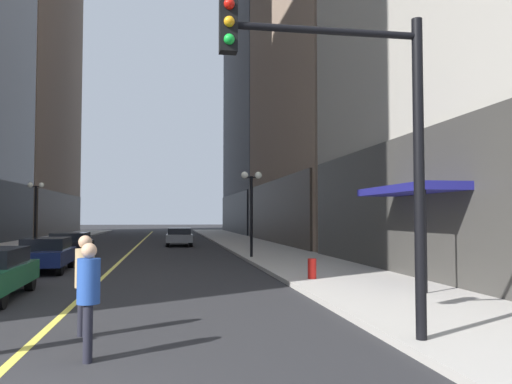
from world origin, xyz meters
The scene contains 14 objects.
ground_plane centered at (0.00, 35.00, 0.00)m, with size 200.00×200.00×0.00m, color #262628.
sidewalk_left centered at (-8.25, 35.00, 0.07)m, with size 4.50×78.00×0.15m, color #ADA8A0.
sidewalk_right centered at (8.25, 35.00, 0.07)m, with size 4.50×78.00×0.15m, color #ADA8A0.
lane_centre_stripe centered at (0.00, 35.00, 0.00)m, with size 0.16×70.00×0.01m, color #E5D64C.
storefront_awning_right centered at (9.69, 9.16, 2.98)m, with size 1.60×4.87×3.12m.
car_navy centered at (-2.47, 15.64, 0.72)m, with size 1.93×4.23×1.32m.
car_black centered at (-2.80, 22.52, 0.72)m, with size 1.91×4.39×1.32m.
car_grey centered at (3.09, 32.99, 0.72)m, with size 1.96×4.66×1.32m.
pedestrian_in_tan_trench centered at (0.80, 3.92, 1.07)m, with size 0.48×0.48×1.82m.
pedestrian_in_blue_hoodie centered at (1.11, 2.25, 1.04)m, with size 0.39×0.39×1.77m.
traffic_light_near_right centered at (5.35, 2.11, 3.74)m, with size 3.43×0.35×5.65m.
street_lamp_left_far centered at (-6.40, 30.24, 3.26)m, with size 1.06×0.36×4.43m.
street_lamp_right_mid centered at (6.40, 19.81, 3.26)m, with size 1.06×0.36×4.43m.
fire_hydrant_right centered at (6.90, 10.46, 0.40)m, with size 0.28×0.28×0.80m, color red.
Camera 1 is at (2.29, -5.89, 2.17)m, focal length 36.33 mm.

